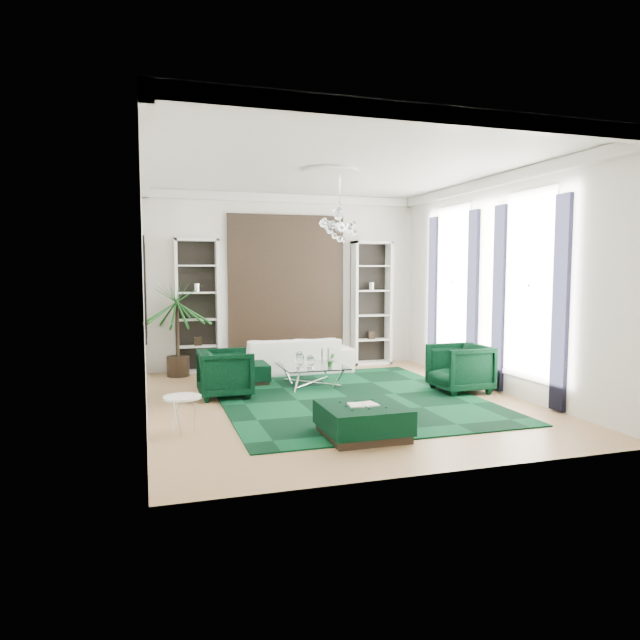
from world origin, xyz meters
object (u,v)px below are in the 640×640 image
object	(u,v)px
coffee_table	(312,376)
ottoman_side	(245,373)
sofa	(291,355)
side_table	(183,415)
palm	(177,316)
armchair_left	(225,373)
armchair_right	(460,368)
ottoman_front	(363,421)

from	to	relation	value
coffee_table	ottoman_side	distance (m)	1.32
ottoman_side	sofa	bearing A→B (deg)	37.27
sofa	side_table	size ratio (longest dim) A/B	5.07
ottoman_side	palm	size ratio (longest dim) A/B	0.35
sofa	side_table	xyz separation A→B (m)	(-2.45, -3.90, -0.13)
coffee_table	ottoman_side	bearing A→B (deg)	150.38
armchair_left	palm	bearing A→B (deg)	16.64
armchair_right	ottoman_front	distance (m)	3.36
sofa	ottoman_side	bearing A→B (deg)	37.27
armchair_right	ottoman_front	world-z (taller)	armchair_right
armchair_right	coffee_table	size ratio (longest dim) A/B	0.81
armchair_left	side_table	size ratio (longest dim) A/B	1.80
side_table	coffee_table	bearing A→B (deg)	43.99
sofa	armchair_right	distance (m)	3.61
ottoman_front	palm	distance (m)	5.54
sofa	armchair_right	bearing A→B (deg)	131.52
coffee_table	ottoman_side	xyz separation A→B (m)	(-1.15, 0.65, -0.01)
ottoman_side	armchair_left	bearing A→B (deg)	-115.29
armchair_right	palm	xyz separation A→B (m)	(-4.68, 3.00, 0.80)
coffee_table	side_table	size ratio (longest dim) A/B	2.31
sofa	coffee_table	bearing A→B (deg)	91.05
coffee_table	ottoman_side	world-z (taller)	coffee_table
armchair_right	ottoman_front	xyz separation A→B (m)	(-2.64, -2.06, -0.22)
palm	sofa	bearing A→B (deg)	-7.27
ottoman_side	coffee_table	bearing A→B (deg)	-29.62
armchair_left	ottoman_front	bearing A→B (deg)	-154.23
sofa	palm	size ratio (longest dim) A/B	1.03
ottoman_front	side_table	world-z (taller)	side_table
armchair_left	armchair_right	distance (m)	4.09
ottoman_front	side_table	size ratio (longest dim) A/B	2.08
armchair_right	palm	distance (m)	5.61
armchair_left	ottoman_side	world-z (taller)	armchair_left
ottoman_side	armchair_right	bearing A→B (deg)	-27.84
armchair_left	side_table	xyz separation A→B (m)	(-0.83, -1.98, -0.17)
ottoman_side	ottoman_front	world-z (taller)	ottoman_front
sofa	armchair_right	xyz separation A→B (m)	(2.40, -2.71, 0.06)
ottoman_side	side_table	world-z (taller)	side_table
sofa	ottoman_front	distance (m)	4.77
armchair_right	ottoman_side	size ratio (longest dim) A/B	1.09
armchair_left	ottoman_side	xyz separation A→B (m)	(0.50, 1.07, -0.22)
armchair_right	side_table	bearing A→B (deg)	-76.20
armchair_left	armchair_right	bearing A→B (deg)	-101.13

